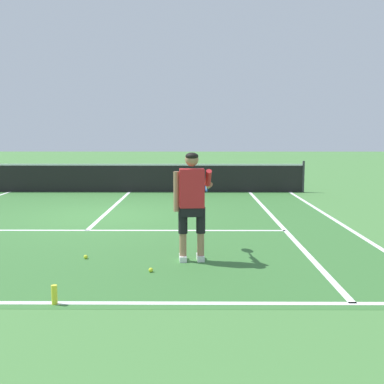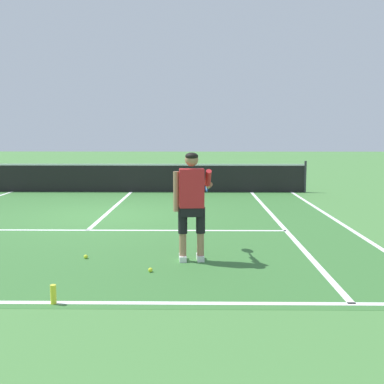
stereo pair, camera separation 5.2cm
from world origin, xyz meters
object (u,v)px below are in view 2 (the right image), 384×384
object	(u,v)px
water_bottle	(53,294)
tennis_player	(192,199)
tennis_ball_near_feet	(150,270)
tennis_ball_by_baseline	(86,257)

from	to	relation	value
water_bottle	tennis_player	bearing A→B (deg)	49.91
tennis_player	water_bottle	size ratio (longest dim) A/B	7.38
tennis_player	tennis_ball_near_feet	distance (m)	1.29
tennis_player	water_bottle	xyz separation A→B (m)	(-1.62, -1.92, -0.87)
tennis_player	water_bottle	distance (m)	2.66
tennis_ball_by_baseline	tennis_ball_near_feet	bearing A→B (deg)	-32.84
tennis_ball_near_feet	water_bottle	size ratio (longest dim) A/B	0.28
tennis_ball_near_feet	water_bottle	bearing A→B (deg)	-128.36
tennis_ball_by_baseline	tennis_player	bearing A→B (deg)	-2.89
tennis_ball_by_baseline	water_bottle	distance (m)	2.01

